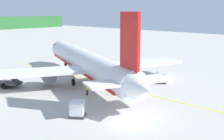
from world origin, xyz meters
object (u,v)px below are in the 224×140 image
(airliner_foreground, at_px, (86,63))
(cargo_container_near, at_px, (160,78))
(crew_loader_left, at_px, (120,89))
(crew_marshaller, at_px, (87,89))
(cargo_container_mid, at_px, (77,109))

(airliner_foreground, distance_m, cargo_container_near, 12.70)
(cargo_container_near, distance_m, crew_loader_left, 9.97)
(crew_marshaller, height_order, crew_loader_left, crew_loader_left)
(airliner_foreground, bearing_deg, cargo_container_near, -48.79)
(cargo_container_near, bearing_deg, crew_loader_left, 179.05)
(crew_loader_left, bearing_deg, crew_marshaller, 131.85)
(airliner_foreground, relative_size, crew_loader_left, 22.95)
(crew_loader_left, bearing_deg, cargo_container_mid, -168.58)
(airliner_foreground, distance_m, cargo_container_mid, 16.12)
(cargo_container_mid, relative_size, crew_loader_left, 1.42)
(crew_marshaller, distance_m, crew_loader_left, 4.79)
(crew_marshaller, bearing_deg, cargo_container_near, -15.83)
(cargo_container_mid, relative_size, crew_marshaller, 1.48)
(cargo_container_near, xyz_separation_m, crew_marshaller, (-13.16, 3.73, 0.07))
(cargo_container_mid, xyz_separation_m, crew_loader_left, (9.63, 1.94, 0.07))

